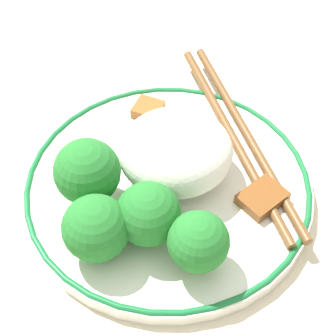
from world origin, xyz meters
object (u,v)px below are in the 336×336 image
plate (168,187)px  broccoli_mid_left (198,242)px  broccoli_back_left (87,172)px  broccoli_back_right (148,214)px  chopsticks (239,135)px  broccoli_back_center (96,228)px

plate → broccoli_mid_left: size_ratio=4.56×
plate → broccoli_back_left: 0.07m
plate → broccoli_back_right: 0.06m
broccoli_mid_left → broccoli_back_left: bearing=-130.9°
broccoli_back_left → chopsticks: 0.15m
broccoli_back_left → broccoli_back_right: 0.06m
broccoli_back_center → broccoli_mid_left: size_ratio=1.02×
broccoli_back_right → broccoli_mid_left: 0.04m
plate → broccoli_back_center: 0.09m
broccoli_back_left → broccoli_back_right: (0.04, 0.04, -0.00)m
broccoli_back_left → broccoli_back_center: broccoli_back_left is taller
plate → chopsticks: chopsticks is taller
broccoli_back_left → broccoli_back_center: 0.05m
plate → broccoli_back_right: size_ratio=4.44×
broccoli_back_right → broccoli_mid_left: bearing=51.0°
broccoli_back_left → broccoli_mid_left: bearing=49.1°
broccoli_back_center → broccoli_back_right: (-0.01, 0.04, 0.00)m
broccoli_back_left → broccoli_mid_left: size_ratio=1.15×
chopsticks → broccoli_back_center: bearing=-49.4°
broccoli_back_left → chopsticks: bearing=113.8°
broccoli_back_right → chopsticks: broccoli_back_right is taller
broccoli_back_center → chopsticks: bearing=130.6°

